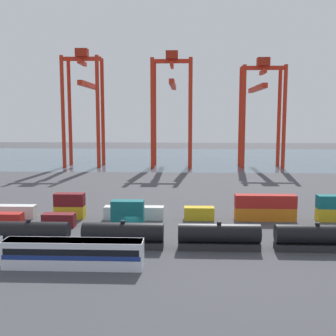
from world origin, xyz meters
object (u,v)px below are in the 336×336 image
object	(u,v)px
gantry_crane_east	(261,101)
passenger_train	(2,251)
shipping_container_5	(6,211)
shipping_container_12	(332,215)
shipping_container_6	(70,212)
gantry_crane_central	(172,97)
gantry_crane_west	(84,97)
freight_tank_row	(219,236)

from	to	relation	value
gantry_crane_east	passenger_train	bearing A→B (deg)	-115.50
shipping_container_5	shipping_container_12	bearing A→B (deg)	0.00
shipping_container_6	shipping_container_12	xyz separation A→B (m)	(52.85, 0.00, 0.00)
gantry_crane_central	passenger_train	bearing A→B (deg)	-99.57
passenger_train	gantry_crane_west	world-z (taller)	gantry_crane_west
gantry_crane_west	gantry_crane_east	bearing A→B (deg)	0.67
passenger_train	gantry_crane_east	xyz separation A→B (m)	(56.24, 117.91, 24.80)
freight_tank_row	gantry_crane_west	xyz separation A→B (m)	(-47.21, 108.20, 26.44)
freight_tank_row	shipping_container_12	world-z (taller)	freight_tank_row
freight_tank_row	shipping_container_6	size ratio (longest dim) A/B	12.17
passenger_train	freight_tank_row	size ratio (longest dim) A/B	0.54
gantry_crane_east	shipping_container_6	bearing A→B (deg)	-120.97
shipping_container_6	shipping_container_12	bearing A→B (deg)	0.00
gantry_crane_west	gantry_crane_central	bearing A→B (deg)	1.68
freight_tank_row	shipping_container_5	distance (m)	46.03
shipping_container_6	shipping_container_12	size ratio (longest dim) A/B	1.00
shipping_container_12	gantry_crane_central	xyz separation A→B (m)	(-34.82, 90.76, 27.22)
gantry_crane_west	passenger_train	bearing A→B (deg)	-82.03
shipping_container_6	gantry_crane_east	distance (m)	108.68
gantry_crane_west	freight_tank_row	bearing A→B (deg)	-66.43
gantry_crane_west	gantry_crane_central	world-z (taller)	gantry_crane_west
freight_tank_row	gantry_crane_east	bearing A→B (deg)	76.88
gantry_crane_central	shipping_container_12	bearing A→B (deg)	-69.01
shipping_container_6	gantry_crane_east	xyz separation A→B (m)	(54.35, 90.55, 25.65)
shipping_container_6	gantry_crane_east	world-z (taller)	gantry_crane_east
passenger_train	shipping_container_12	xyz separation A→B (m)	(54.74, 27.36, -0.84)
shipping_container_6	gantry_crane_central	size ratio (longest dim) A/B	0.13
shipping_container_5	shipping_container_6	world-z (taller)	same
gantry_crane_central	gantry_crane_east	size ratio (longest dim) A/B	1.06
freight_tank_row	gantry_crane_central	bearing A→B (deg)	95.69
shipping_container_6	gantry_crane_west	distance (m)	95.51
shipping_container_6	gantry_crane_west	bearing A→B (deg)	101.52
passenger_train	gantry_crane_central	size ratio (longest dim) A/B	0.85
freight_tank_row	gantry_crane_central	xyz separation A→B (m)	(-10.90, 109.27, 26.41)
passenger_train	shipping_container_6	distance (m)	27.44
shipping_container_12	gantry_crane_east	bearing A→B (deg)	89.05
gantry_crane_west	gantry_crane_east	distance (m)	72.66
shipping_container_5	gantry_crane_central	world-z (taller)	gantry_crane_central
shipping_container_12	gantry_crane_east	xyz separation A→B (m)	(1.50, 90.55, 25.65)
shipping_container_5	passenger_train	bearing A→B (deg)	-67.52
shipping_container_12	gantry_crane_west	distance (m)	117.67
shipping_container_6	freight_tank_row	bearing A→B (deg)	-32.61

